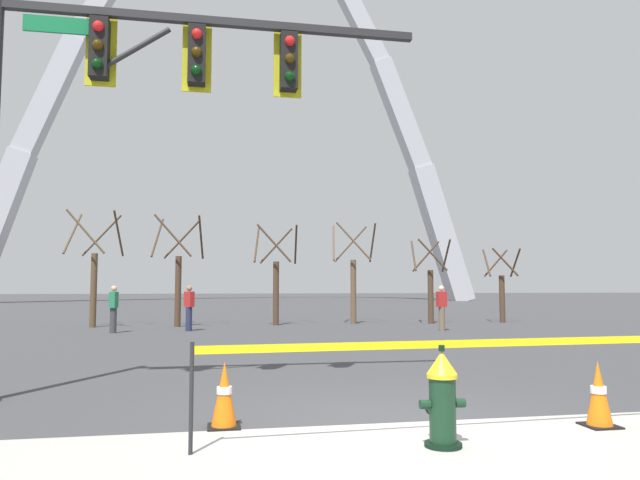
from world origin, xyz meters
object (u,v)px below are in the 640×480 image
Objects in this scene: fire_hydrant at (442,399)px; traffic_signal_gantry at (123,102)px; pedestrian_walking_right at (189,308)px; pedestrian_standing_center at (114,309)px; traffic_cone_by_hydrant at (599,395)px; pedestrian_walking_left at (442,308)px; traffic_cone_mid_sidewalk at (224,395)px; monument_arch at (235,112)px.

traffic_signal_gantry reaches higher than fire_hydrant.
pedestrian_walking_right reaches higher than fire_hydrant.
pedestrian_walking_right is (0.56, 12.41, -3.45)m from traffic_signal_gantry.
pedestrian_standing_center is at bearing 109.75° from fire_hydrant.
pedestrian_walking_left reaches higher than traffic_cone_by_hydrant.
traffic_signal_gantry is (-3.56, 3.27, 3.80)m from fire_hydrant.
pedestrian_walking_left is at bearing -5.64° from pedestrian_standing_center.
pedestrian_walking_left is at bearing 49.29° from traffic_signal_gantry.
pedestrian_walking_left is (3.73, 13.66, 0.46)m from traffic_cone_by_hydrant.
pedestrian_standing_center is (-1.90, 11.96, -3.45)m from traffic_signal_gantry.
fire_hydrant is at bearing -112.24° from pedestrian_walking_left.
pedestrian_standing_center is 2.51m from pedestrian_walking_right.
traffic_cone_by_hydrant is 0.46× the size of pedestrian_walking_left.
traffic_cone_mid_sidewalk is at bearing -54.67° from traffic_signal_gantry.
traffic_cone_by_hydrant is 0.01× the size of monument_arch.
monument_arch is at bearing 85.71° from pedestrian_walking_right.
monument_arch reaches higher than pedestrian_walking_right.
fire_hydrant is 0.62× the size of pedestrian_standing_center.
pedestrian_walking_left is at bearing 74.72° from traffic_cone_by_hydrant.
pedestrian_standing_center and pedestrian_walking_right have the same top height.
pedestrian_walking_left is 8.91m from pedestrian_walking_right.
pedestrian_standing_center is at bearing 116.94° from traffic_cone_by_hydrant.
fire_hydrant is 2.40m from traffic_cone_mid_sidewalk.
monument_arch is at bearing 87.88° from traffic_cone_mid_sidewalk.
monument_arch reaches higher than fire_hydrant.
traffic_cone_mid_sidewalk is 56.04m from monument_arch.
traffic_signal_gantry is (-1.48, 2.08, 3.91)m from traffic_cone_mid_sidewalk.
pedestrian_walking_right reaches higher than traffic_cone_by_hydrant.
fire_hydrant is 16.18m from pedestrian_standing_center.
monument_arch is (-0.14, 53.87, 18.91)m from fire_hydrant.
traffic_signal_gantry is 0.13× the size of monument_arch.
traffic_signal_gantry is 12.90m from pedestrian_walking_right.
pedestrian_walking_left is (5.77, 14.11, 0.35)m from fire_hydrant.
traffic_cone_by_hydrant is 0.46× the size of pedestrian_walking_right.
monument_arch is (3.43, 50.60, 15.11)m from traffic_signal_gantry.
traffic_cone_mid_sidewalk is at bearing -121.28° from pedestrian_walking_left.
traffic_cone_by_hydrant is 56.74m from monument_arch.
traffic_cone_mid_sidewalk is at bearing -92.12° from monument_arch.
traffic_signal_gantry is 4.04× the size of pedestrian_walking_right.
traffic_cone_by_hydrant is 14.17m from pedestrian_walking_left.
traffic_signal_gantry reaches higher than pedestrian_walking_right.
pedestrian_standing_center is (-11.24, 1.11, 0.00)m from pedestrian_walking_left.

